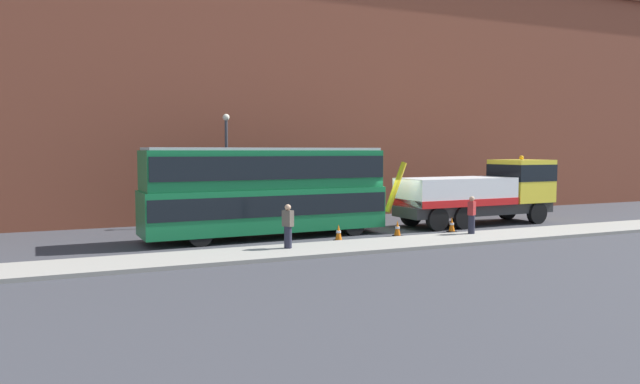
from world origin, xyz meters
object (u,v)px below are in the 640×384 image
at_px(recovery_tow_truck, 482,191).
at_px(traffic_cone_near_bus, 339,233).
at_px(double_decker_bus, 266,189).
at_px(pedestrian_onlooker, 288,227).
at_px(traffic_cone_midway, 397,229).
at_px(street_lamp, 227,159).
at_px(traffic_cone_near_truck, 452,225).
at_px(pedestrian_bystander, 472,215).

relative_size(recovery_tow_truck, traffic_cone_near_bus, 14.15).
relative_size(double_decker_bus, pedestrian_onlooker, 6.50).
xyz_separation_m(traffic_cone_midway, street_lamp, (-6.18, 6.88, 3.13)).
bearing_deg(recovery_tow_truck, traffic_cone_near_truck, -153.41).
relative_size(traffic_cone_near_bus, traffic_cone_near_truck, 1.00).
bearing_deg(double_decker_bus, pedestrian_bystander, -24.01).
relative_size(traffic_cone_near_bus, street_lamp, 0.12).
bearing_deg(traffic_cone_near_bus, traffic_cone_midway, 2.92).
distance_m(double_decker_bus, street_lamp, 5.14).
bearing_deg(double_decker_bus, traffic_cone_near_truck, -13.38).
height_order(double_decker_bus, pedestrian_onlooker, double_decker_bus).
relative_size(double_decker_bus, pedestrian_bystander, 6.50).
height_order(double_decker_bus, traffic_cone_midway, double_decker_bus).
bearing_deg(pedestrian_bystander, street_lamp, 13.52).
distance_m(pedestrian_bystander, traffic_cone_midway, 3.41).
distance_m(traffic_cone_midway, street_lamp, 9.76).
xyz_separation_m(recovery_tow_truck, traffic_cone_near_bus, (-9.51, -2.09, -1.42)).
xyz_separation_m(recovery_tow_truck, pedestrian_bystander, (-3.46, -3.50, -0.77)).
bearing_deg(pedestrian_onlooker, street_lamp, 60.63).
height_order(double_decker_bus, traffic_cone_near_bus, double_decker_bus).
distance_m(recovery_tow_truck, pedestrian_bystander, 4.99).
xyz_separation_m(recovery_tow_truck, traffic_cone_midway, (-6.43, -1.93, -1.42)).
bearing_deg(street_lamp, double_decker_bus, -84.24).
relative_size(pedestrian_bystander, traffic_cone_midway, 2.38).
bearing_deg(traffic_cone_midway, pedestrian_bystander, -27.93).
distance_m(pedestrian_onlooker, street_lamp, 9.16).
relative_size(pedestrian_bystander, street_lamp, 0.29).
xyz_separation_m(double_decker_bus, traffic_cone_near_truck, (8.82, -1.77, -1.89)).
bearing_deg(traffic_cone_near_truck, recovery_tow_truck, 28.60).
height_order(double_decker_bus, traffic_cone_near_truck, double_decker_bus).
distance_m(recovery_tow_truck, street_lamp, 13.65).
height_order(pedestrian_bystander, street_lamp, street_lamp).
distance_m(recovery_tow_truck, traffic_cone_midway, 6.86).
xyz_separation_m(double_decker_bus, traffic_cone_midway, (5.68, -1.92, -1.89)).
bearing_deg(street_lamp, traffic_cone_near_truck, -35.83).
relative_size(double_decker_bus, traffic_cone_near_bus, 15.44).
relative_size(traffic_cone_midway, street_lamp, 0.12).
xyz_separation_m(double_decker_bus, pedestrian_bystander, (8.64, -3.49, -1.25)).
bearing_deg(street_lamp, pedestrian_onlooker, -89.60).
height_order(recovery_tow_truck, double_decker_bus, double_decker_bus).
relative_size(pedestrian_onlooker, street_lamp, 0.29).
relative_size(traffic_cone_near_truck, street_lamp, 0.12).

